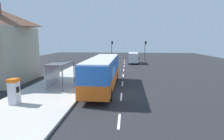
# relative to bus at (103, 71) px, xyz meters

# --- Properties ---
(ground_plane) EXTENTS (56.00, 92.00, 0.04)m
(ground_plane) POSITION_rel_bus_xyz_m (1.71, 12.43, -1.86)
(ground_plane) COLOR #262628
(sidewalk_platform) EXTENTS (6.20, 30.00, 0.18)m
(sidewalk_platform) POSITION_rel_bus_xyz_m (-4.69, 0.43, -1.75)
(sidewalk_platform) COLOR beige
(sidewalk_platform) RESTS_ON ground
(lane_stripe_seg_0) EXTENTS (0.16, 2.20, 0.01)m
(lane_stripe_seg_0) POSITION_rel_bus_xyz_m (1.96, -7.57, -1.84)
(lane_stripe_seg_0) COLOR silver
(lane_stripe_seg_0) RESTS_ON ground
(lane_stripe_seg_1) EXTENTS (0.16, 2.20, 0.01)m
(lane_stripe_seg_1) POSITION_rel_bus_xyz_m (1.96, -2.57, -1.84)
(lane_stripe_seg_1) COLOR silver
(lane_stripe_seg_1) RESTS_ON ground
(lane_stripe_seg_2) EXTENTS (0.16, 2.20, 0.01)m
(lane_stripe_seg_2) POSITION_rel_bus_xyz_m (1.96, 2.43, -1.84)
(lane_stripe_seg_2) COLOR silver
(lane_stripe_seg_2) RESTS_ON ground
(lane_stripe_seg_3) EXTENTS (0.16, 2.20, 0.01)m
(lane_stripe_seg_3) POSITION_rel_bus_xyz_m (1.96, 7.43, -1.84)
(lane_stripe_seg_3) COLOR silver
(lane_stripe_seg_3) RESTS_ON ground
(lane_stripe_seg_4) EXTENTS (0.16, 2.20, 0.01)m
(lane_stripe_seg_4) POSITION_rel_bus_xyz_m (1.96, 12.43, -1.84)
(lane_stripe_seg_4) COLOR silver
(lane_stripe_seg_4) RESTS_ON ground
(lane_stripe_seg_5) EXTENTS (0.16, 2.20, 0.01)m
(lane_stripe_seg_5) POSITION_rel_bus_xyz_m (1.96, 17.43, -1.84)
(lane_stripe_seg_5) COLOR silver
(lane_stripe_seg_5) RESTS_ON ground
(lane_stripe_seg_6) EXTENTS (0.16, 2.20, 0.01)m
(lane_stripe_seg_6) POSITION_rel_bus_xyz_m (1.96, 22.43, -1.84)
(lane_stripe_seg_6) COLOR silver
(lane_stripe_seg_6) RESTS_ON ground
(lane_stripe_seg_7) EXTENTS (0.16, 2.20, 0.01)m
(lane_stripe_seg_7) POSITION_rel_bus_xyz_m (1.96, 27.43, -1.84)
(lane_stripe_seg_7) COLOR silver
(lane_stripe_seg_7) RESTS_ON ground
(bus) EXTENTS (2.68, 11.05, 3.21)m
(bus) POSITION_rel_bus_xyz_m (0.00, 0.00, 0.00)
(bus) COLOR orange
(bus) RESTS_ON ground
(white_van) EXTENTS (2.15, 5.26, 2.30)m
(white_van) POSITION_rel_bus_xyz_m (3.91, 21.89, -0.50)
(white_van) COLOR silver
(white_van) RESTS_ON ground
(sedan_near) EXTENTS (1.88, 4.42, 1.52)m
(sedan_near) POSITION_rel_bus_xyz_m (4.01, 33.32, -1.05)
(sedan_near) COLOR #B7B7BC
(sedan_near) RESTS_ON ground
(ticket_machine) EXTENTS (0.66, 0.76, 1.94)m
(ticket_machine) POSITION_rel_bus_xyz_m (-6.00, -5.55, -0.67)
(ticket_machine) COLOR silver
(ticket_machine) RESTS_ON sidewalk_platform
(recycling_bin_red) EXTENTS (0.52, 0.52, 0.95)m
(recycling_bin_red) POSITION_rel_bus_xyz_m (-2.49, -0.10, -1.19)
(recycling_bin_red) COLOR red
(recycling_bin_red) RESTS_ON sidewalk_platform
(recycling_bin_blue) EXTENTS (0.52, 0.52, 0.95)m
(recycling_bin_blue) POSITION_rel_bus_xyz_m (-2.49, 0.60, -1.19)
(recycling_bin_blue) COLOR blue
(recycling_bin_blue) RESTS_ON sidewalk_platform
(traffic_light_near_side) EXTENTS (0.49, 0.28, 4.87)m
(traffic_light_near_side) POSITION_rel_bus_xyz_m (7.21, 29.27, 1.40)
(traffic_light_near_side) COLOR #2D2D2D
(traffic_light_near_side) RESTS_ON ground
(traffic_light_far_side) EXTENTS (0.49, 0.28, 4.89)m
(traffic_light_far_side) POSITION_rel_bus_xyz_m (-1.39, 30.07, 1.42)
(traffic_light_far_side) COLOR #2D2D2D
(traffic_light_far_side) RESTS_ON ground
(bus_shelter) EXTENTS (1.80, 4.00, 2.50)m
(bus_shelter) POSITION_rel_bus_xyz_m (-4.70, -0.05, 0.25)
(bus_shelter) COLOR #4C4C51
(bus_shelter) RESTS_ON sidewalk_platform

